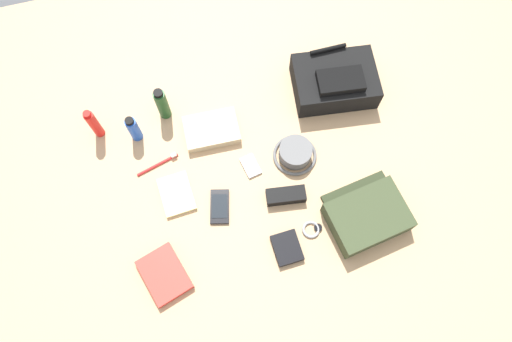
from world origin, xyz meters
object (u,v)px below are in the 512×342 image
deodorant_spray (134,129)px  shampoo_bottle (162,104)px  backpack (335,81)px  notepad (176,194)px  folded_towel (212,130)px  sunscreen_spray (94,124)px  toiletry_pouch (367,216)px  paperback_novel (164,275)px  media_player (251,166)px  cell_phone (220,207)px  toothbrush (160,163)px  sunglasses_case (286,196)px  bucket_hat (295,153)px  wallet (287,248)px  wristwatch (312,229)px

deodorant_spray → shampoo_bottle: bearing=28.1°
backpack → notepad: (-0.68, -0.27, -0.05)m
folded_towel → sunscreen_spray: bearing=165.5°
toiletry_pouch → backpack: bearing=84.0°
paperback_novel → media_player: paperback_novel is taller
toiletry_pouch → cell_phone: (-0.49, 0.17, -0.03)m
deodorant_spray → folded_towel: 0.28m
paperback_novel → media_player: bearing=38.7°
paperback_novel → notepad: size_ratio=1.37×
sunscreen_spray → media_player: size_ratio=1.74×
toiletry_pouch → deodorant_spray: size_ratio=2.12×
shampoo_bottle → toothbrush: bearing=-107.1°
media_player → toothbrush: (-0.32, 0.10, 0.00)m
sunscreen_spray → sunglasses_case: bearing=-35.2°
notepad → media_player: bearing=3.4°
bucket_hat → sunglasses_case: bucket_hat is taller
wallet → notepad: bearing=136.3°
shampoo_bottle → folded_towel: 0.20m
toothbrush → notepad: toothbrush is taller
backpack → media_player: 0.46m
sunglasses_case → sunscreen_spray: bearing=152.8°
sunscreen_spray → notepad: bearing=-53.9°
cell_phone → wallet: 0.28m
shampoo_bottle → wristwatch: bearing=-55.1°
sunscreen_spray → toothbrush: 0.28m
sunscreen_spray → folded_towel: bearing=-14.5°
toiletry_pouch → shampoo_bottle: 0.84m
media_player → wristwatch: same height
backpack → deodorant_spray: bearing=-179.8°
notepad → toothbrush: bearing=101.4°
bucket_hat → notepad: size_ratio=1.09×
cell_phone → sunglasses_case: (0.24, -0.03, 0.01)m
sunglasses_case → cell_phone: bearing=-178.2°
shampoo_bottle → backpack: bearing=-5.4°
folded_towel → deodorant_spray: bearing=168.7°
shampoo_bottle → bucket_hat: bearing=-34.7°
bucket_hat → wristwatch: 0.29m
paperback_novel → folded_towel: bearing=60.1°
bucket_hat → deodorant_spray: bearing=157.2°
toiletry_pouch → toothbrush: bearing=149.2°
shampoo_bottle → sunglasses_case: (0.35, -0.44, -0.06)m
wallet → notepad: size_ratio=0.73×
toiletry_pouch → bucket_hat: size_ratio=1.77×
sunscreen_spray → cell_phone: size_ratio=1.17×
toiletry_pouch → folded_towel: 0.65m
backpack → paperback_novel: backpack is taller
wallet → cell_phone: bearing=130.6°
backpack → notepad: backpack is taller
sunglasses_case → wallet: bearing=-97.0°
shampoo_bottle → sunglasses_case: 0.57m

